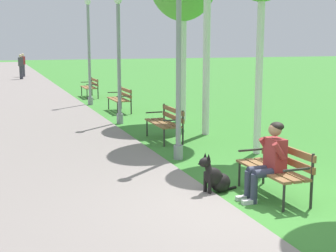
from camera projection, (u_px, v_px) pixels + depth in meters
ground_plane at (249, 206)px, 7.42m from camera, size 120.00×120.00×0.00m
paved_path at (23, 83)px, 29.01m from camera, size 3.40×60.00×0.04m
park_bench_near at (277, 166)px, 7.83m from camera, size 0.55×1.50×0.85m
park_bench_mid at (166, 120)px, 12.27m from camera, size 0.55×1.50×0.85m
park_bench_far at (121, 97)px, 17.24m from camera, size 0.55×1.50×0.85m
park_bench_furthest at (91, 86)px, 21.66m from camera, size 0.55×1.50×0.85m
person_seated_on_near_bench at (269, 158)px, 7.64m from camera, size 0.74×0.49×1.25m
dog_black at (216, 178)px, 8.04m from camera, size 0.82×0.38×0.71m
lamp_post_near at (179, 59)px, 10.03m from camera, size 0.24×0.24×4.12m
lamp_post_mid at (119, 57)px, 14.49m from camera, size 0.24×0.24×3.87m
lamp_post_far at (89, 50)px, 18.84m from camera, size 0.24×0.24×4.17m
pedestrian_distant at (23, 65)px, 33.54m from camera, size 0.32×0.22×1.65m
pedestrian_further_distant at (21, 67)px, 31.37m from camera, size 0.32×0.22×1.65m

